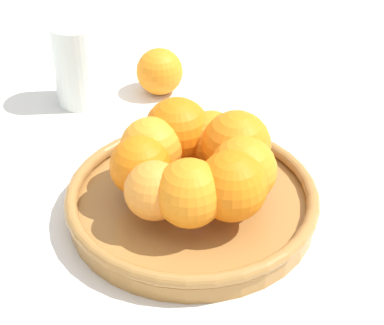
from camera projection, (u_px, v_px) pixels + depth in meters
name	position (u px, v px, depth m)	size (l,w,h in m)	color
ground_plane	(192.00, 213.00, 0.76)	(4.00, 4.00, 0.00)	silver
fruit_bowl	(192.00, 201.00, 0.75)	(0.30, 0.30, 0.04)	#A57238
orange_pile	(196.00, 161.00, 0.72)	(0.19, 0.20, 0.08)	orange
stray_orange	(160.00, 72.00, 0.98)	(0.07, 0.07, 0.07)	orange
drinking_glass	(78.00, 64.00, 0.94)	(0.07, 0.07, 0.12)	silver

